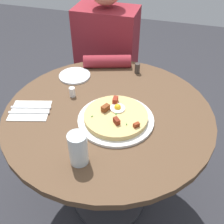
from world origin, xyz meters
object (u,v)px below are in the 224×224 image
knife (29,112)px  breakfast_pizza (116,116)px  bread_plate (75,76)px  fork (31,107)px  salt_shaker (72,92)px  pizza_plate (116,119)px  dining_table (109,137)px  pepper_shaker (137,68)px  water_glass (78,149)px  person_seated (107,71)px

knife → breakfast_pizza: bearing=174.3°
breakfast_pizza → bread_plate: breakfast_pizza is taller
knife → fork: bearing=-90.0°
salt_shaker → pizza_plate: bearing=155.3°
bread_plate → fork: size_ratio=0.91×
dining_table → pepper_shaker: (-0.06, -0.35, 0.19)m
fork → water_glass: 0.39m
person_seated → pepper_shaker: (-0.26, 0.28, 0.22)m
dining_table → water_glass: 0.38m
dining_table → knife: size_ratio=5.16×
pizza_plate → salt_shaker: (0.24, -0.11, 0.02)m
fork → knife: size_ratio=1.00×
knife → pepper_shaker: pepper_shaker is taller
knife → salt_shaker: bearing=-142.8°
person_seated → dining_table: bearing=107.7°
bread_plate → person_seated: bearing=-96.9°
dining_table → pizza_plate: size_ratio=2.87×
breakfast_pizza → salt_shaker: 0.27m
bread_plate → salt_shaker: size_ratio=3.47×
bread_plate → knife: size_ratio=0.91×
bread_plate → knife: bread_plate is taller
breakfast_pizza → salt_shaker: size_ratio=5.71×
dining_table → fork: bearing=13.3°
breakfast_pizza → pepper_shaker: bearing=-90.9°
bread_plate → knife: (0.08, 0.34, 0.00)m
knife → pepper_shaker: 0.60m
pizza_plate → breakfast_pizza: (0.00, -0.00, 0.02)m
breakfast_pizza → bread_plate: (0.30, -0.27, -0.02)m
breakfast_pizza → salt_shaker: bearing=-24.4°
pizza_plate → water_glass: size_ratio=2.50×
breakfast_pizza → knife: (0.38, 0.06, -0.02)m
bread_plate → salt_shaker: 0.17m
dining_table → water_glass: bearing=86.6°
dining_table → water_glass: water_glass is taller
dining_table → pizza_plate: (-0.05, 0.05, 0.17)m
knife → salt_shaker: size_ratio=3.82×
person_seated → pizza_plate: size_ratio=3.51×
dining_table → breakfast_pizza: bearing=133.3°
salt_shaker → knife: bearing=52.4°
salt_shaker → water_glass: bearing=116.2°
pizza_plate → salt_shaker: size_ratio=6.86×
breakfast_pizza → knife: 0.38m
fork → salt_shaker: (-0.14, -0.14, 0.02)m
pizza_plate → salt_shaker: salt_shaker is taller
knife → water_glass: (-0.31, 0.19, 0.06)m
breakfast_pizza → pepper_shaker: 0.40m
dining_table → knife: 0.39m
person_seated → salt_shaker: (-0.01, 0.58, 0.22)m
breakfast_pizza → bread_plate: bearing=-42.4°
salt_shaker → pepper_shaker: pepper_shaker is taller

